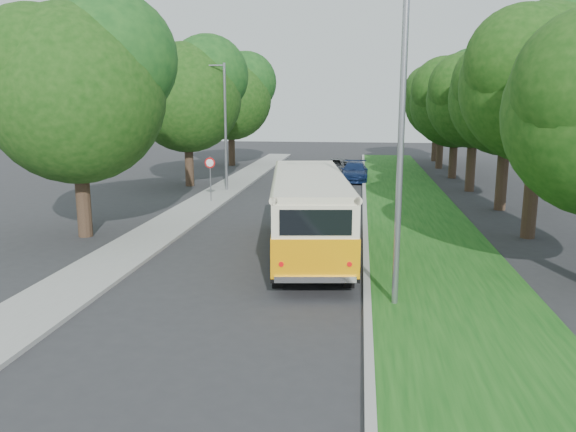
# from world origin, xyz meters

# --- Properties ---
(ground) EXTENTS (120.00, 120.00, 0.00)m
(ground) POSITION_xyz_m (0.00, 0.00, 0.00)
(ground) COLOR #2B2B2E
(ground) RESTS_ON ground
(curb) EXTENTS (0.20, 70.00, 0.15)m
(curb) POSITION_xyz_m (3.60, 5.00, 0.07)
(curb) COLOR gray
(curb) RESTS_ON ground
(grass_verge) EXTENTS (4.50, 70.00, 0.13)m
(grass_verge) POSITION_xyz_m (5.95, 5.00, 0.07)
(grass_verge) COLOR #144813
(grass_verge) RESTS_ON ground
(sidewalk) EXTENTS (2.20, 70.00, 0.12)m
(sidewalk) POSITION_xyz_m (-4.80, 5.00, 0.06)
(sidewalk) COLOR gray
(sidewalk) RESTS_ON ground
(treeline) EXTENTS (24.27, 41.91, 9.46)m
(treeline) POSITION_xyz_m (3.15, 17.99, 5.93)
(treeline) COLOR #332319
(treeline) RESTS_ON ground
(lamppost_near) EXTENTS (1.71, 0.16, 8.00)m
(lamppost_near) POSITION_xyz_m (4.21, -2.50, 4.37)
(lamppost_near) COLOR gray
(lamppost_near) RESTS_ON ground
(lamppost_far) EXTENTS (1.71, 0.16, 7.50)m
(lamppost_far) POSITION_xyz_m (-4.70, 16.00, 4.12)
(lamppost_far) COLOR gray
(lamppost_far) RESTS_ON ground
(warning_sign) EXTENTS (0.56, 0.10, 2.50)m
(warning_sign) POSITION_xyz_m (-4.50, 11.98, 1.71)
(warning_sign) COLOR gray
(warning_sign) RESTS_ON ground
(vintage_bus) EXTENTS (3.73, 9.92, 2.88)m
(vintage_bus) POSITION_xyz_m (1.58, 2.50, 1.44)
(vintage_bus) COLOR #FA9E07
(vintage_bus) RESTS_ON ground
(car_silver) EXTENTS (2.48, 3.97, 1.26)m
(car_silver) POSITION_xyz_m (1.77, 13.37, 0.63)
(car_silver) COLOR #B8B9BD
(car_silver) RESTS_ON ground
(car_white) EXTENTS (1.83, 4.41, 1.42)m
(car_white) POSITION_xyz_m (1.28, 12.36, 0.71)
(car_white) COLOR silver
(car_white) RESTS_ON ground
(car_blue) EXTENTS (1.89, 4.44, 1.28)m
(car_blue) POSITION_xyz_m (2.95, 21.65, 0.64)
(car_blue) COLOR navy
(car_blue) RESTS_ON ground
(car_grey) EXTENTS (3.25, 4.99, 1.28)m
(car_grey) POSITION_xyz_m (1.60, 23.79, 0.64)
(car_grey) COLOR #53565A
(car_grey) RESTS_ON ground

